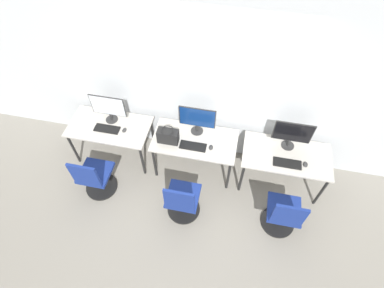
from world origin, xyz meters
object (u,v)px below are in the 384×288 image
(office_chair_left, at_px, (95,178))
(keyboard_center, at_px, (193,146))
(office_chair_center, at_px, (182,201))
(office_chair_right, at_px, (283,215))
(mouse_left, at_px, (124,130))
(mouse_right, at_px, (306,164))
(keyboard_right, at_px, (287,163))
(mouse_center, at_px, (211,147))
(keyboard_left, at_px, (107,129))
(monitor_center, at_px, (197,119))
(monitor_right, at_px, (292,134))
(handbag, at_px, (168,136))
(monitor_left, at_px, (108,107))

(office_chair_left, height_order, keyboard_center, office_chair_left)
(office_chair_center, bearing_deg, office_chair_right, 3.19)
(mouse_left, xyz_separation_m, mouse_right, (2.61, -0.08, 0.00))
(mouse_left, height_order, mouse_right, same)
(keyboard_right, distance_m, mouse_right, 0.24)
(mouse_center, height_order, mouse_right, same)
(keyboard_center, relative_size, keyboard_right, 1.00)
(keyboard_left, bearing_deg, keyboard_right, -1.81)
(keyboard_left, xyz_separation_m, office_chair_left, (-0.02, -0.65, -0.35))
(office_chair_left, distance_m, mouse_right, 2.97)
(office_chair_center, bearing_deg, monitor_center, 89.64)
(monitor_right, height_order, keyboard_right, monitor_right)
(mouse_left, distance_m, mouse_right, 2.61)
(keyboard_left, height_order, office_chair_center, office_chair_center)
(keyboard_center, bearing_deg, keyboard_left, 177.53)
(keyboard_right, relative_size, mouse_right, 4.21)
(mouse_center, bearing_deg, keyboard_left, 178.80)
(monitor_center, relative_size, office_chair_right, 0.59)
(monitor_center, xyz_separation_m, handbag, (-0.37, -0.27, -0.15))
(keyboard_left, bearing_deg, mouse_right, -1.14)
(office_chair_center, distance_m, office_chair_right, 1.36)
(keyboard_center, distance_m, mouse_right, 1.56)
(monitor_left, distance_m, keyboard_right, 2.66)
(mouse_left, bearing_deg, keyboard_right, -2.62)
(monitor_left, relative_size, office_chair_right, 0.59)
(monitor_right, bearing_deg, keyboard_right, -90.00)
(office_chair_left, xyz_separation_m, mouse_center, (1.59, 0.62, 0.36))
(mouse_left, distance_m, office_chair_center, 1.36)
(keyboard_center, relative_size, monitor_right, 0.72)
(keyboard_center, bearing_deg, monitor_right, 12.41)
(mouse_center, height_order, keyboard_right, mouse_center)
(mouse_left, height_order, office_chair_center, office_chair_center)
(keyboard_left, xyz_separation_m, keyboard_right, (2.64, -0.08, 0.00))
(monitor_left, height_order, keyboard_right, monitor_left)
(keyboard_left, height_order, mouse_center, mouse_center)
(keyboard_left, xyz_separation_m, handbag, (0.95, -0.03, 0.11))
(mouse_right, bearing_deg, mouse_center, 178.94)
(mouse_right, bearing_deg, monitor_left, 174.92)
(office_chair_left, height_order, mouse_center, office_chair_left)
(mouse_right, bearing_deg, monitor_center, 169.26)
(monitor_right, bearing_deg, office_chair_center, -143.19)
(keyboard_left, xyz_separation_m, mouse_left, (0.26, 0.02, 0.01))
(mouse_left, xyz_separation_m, keyboard_right, (2.37, -0.11, -0.01))
(keyboard_center, bearing_deg, mouse_right, -0.00)
(keyboard_center, height_order, handbag, handbag)
(office_chair_left, distance_m, keyboard_center, 1.50)
(office_chair_center, distance_m, keyboard_right, 1.53)
(office_chair_right, bearing_deg, mouse_right, 71.96)
(mouse_left, distance_m, monitor_center, 1.10)
(mouse_right, bearing_deg, handbag, 179.20)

